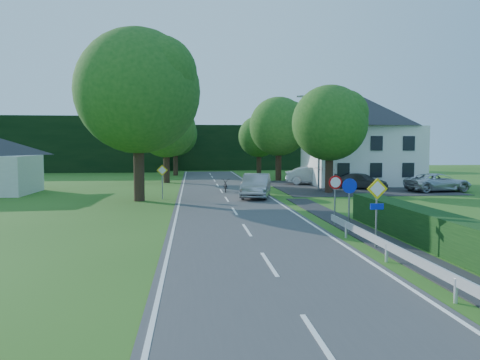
{
  "coord_description": "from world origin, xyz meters",
  "views": [
    {
      "loc": [
        -2.4,
        -8.34,
        3.75
      ],
      "look_at": [
        0.42,
        19.09,
        1.75
      ],
      "focal_mm": 35.0,
      "sensor_mm": 36.0,
      "label": 1
    }
  ],
  "objects": [
    {
      "name": "parked_car_silver_b",
      "position": [
        17.69,
        28.0,
        0.78
      ],
      "size": [
        5.55,
        3.04,
        1.47
      ],
      "primitive_type": "imported",
      "rotation": [
        0.0,
        0.0,
        1.69
      ],
      "color": "silver",
      "rests_on": "parking_pad"
    },
    {
      "name": "road",
      "position": [
        0.0,
        20.0,
        0.02
      ],
      "size": [
        7.0,
        80.0,
        0.04
      ],
      "primitive_type": "cube",
      "color": "#3E3E41",
      "rests_on": "ground"
    },
    {
      "name": "tree_left_far",
      "position": [
        -5.0,
        40.0,
        4.29
      ],
      "size": [
        7.0,
        7.0,
        8.58
      ],
      "primitive_type": null,
      "color": "#1D5118",
      "rests_on": "ground"
    },
    {
      "name": "line_centre",
      "position": [
        0.0,
        20.0,
        0.04
      ],
      "size": [
        0.12,
        80.0,
        0.01
      ],
      "primitive_type": null,
      "color": "white",
      "rests_on": "road"
    },
    {
      "name": "parked_car_silver_a",
      "position": [
        9.21,
        35.9,
        0.9
      ],
      "size": [
        5.44,
        2.7,
        1.71
      ],
      "primitive_type": "imported",
      "rotation": [
        0.0,
        0.0,
        1.39
      ],
      "color": "silver",
      "rests_on": "parking_pad"
    },
    {
      "name": "motorcycle",
      "position": [
        0.3,
        29.39,
        0.59
      ],
      "size": [
        0.85,
        2.12,
        1.09
      ],
      "primitive_type": "imported",
      "rotation": [
        0.0,
        0.0,
        -0.06
      ],
      "color": "black",
      "rests_on": "road"
    },
    {
      "name": "sign_priority_left",
      "position": [
        -4.5,
        24.98,
        1.72
      ],
      "size": [
        0.78,
        0.09,
        2.44
      ],
      "color": "slate",
      "rests_on": "ground"
    },
    {
      "name": "treeline_left",
      "position": [
        -28.0,
        62.0,
        4.0
      ],
      "size": [
        44.0,
        6.0,
        8.0
      ],
      "primitive_type": "cube",
      "color": "black",
      "rests_on": "ground"
    },
    {
      "name": "sign_roundabout",
      "position": [
        4.3,
        10.98,
        1.67
      ],
      "size": [
        0.64,
        0.08,
        2.37
      ],
      "color": "slate",
      "rests_on": "ground"
    },
    {
      "name": "streetlight",
      "position": [
        8.06,
        30.0,
        4.46
      ],
      "size": [
        2.03,
        0.18,
        8.0
      ],
      "color": "slate",
      "rests_on": "ground"
    },
    {
      "name": "sign_speed_limit",
      "position": [
        4.3,
        12.97,
        1.77
      ],
      "size": [
        0.64,
        0.11,
        2.37
      ],
      "color": "slate",
      "rests_on": "ground"
    },
    {
      "name": "parasol",
      "position": [
        9.25,
        32.2,
        1.03
      ],
      "size": [
        2.68,
        2.71,
        1.97
      ],
      "primitive_type": "imported",
      "rotation": [
        0.0,
        0.0,
        0.28
      ],
      "color": "#A20D23",
      "rests_on": "parking_pad"
    },
    {
      "name": "parking_pad",
      "position": [
        12.0,
        33.0,
        0.02
      ],
      "size": [
        14.0,
        16.0,
        0.04
      ],
      "primitive_type": "cube",
      "color": "#272729",
      "rests_on": "ground"
    },
    {
      "name": "tree_main",
      "position": [
        -6.0,
        24.0,
        5.82
      ],
      "size": [
        9.4,
        9.4,
        11.64
      ],
      "primitive_type": null,
      "color": "#1D5118",
      "rests_on": "ground"
    },
    {
      "name": "tree_right_far",
      "position": [
        7.0,
        42.0,
        4.54
      ],
      "size": [
        7.4,
        7.4,
        9.09
      ],
      "primitive_type": null,
      "color": "#1D5118",
      "rests_on": "ground"
    },
    {
      "name": "parked_car_grey",
      "position": [
        12.33,
        31.01,
        0.7
      ],
      "size": [
        4.56,
        4.48,
        1.32
      ],
      "primitive_type": "imported",
      "rotation": [
        0.0,
        0.0,
        0.81
      ],
      "color": "#47474C",
      "rests_on": "parking_pad"
    },
    {
      "name": "house_white",
      "position": [
        14.0,
        36.0,
        4.41
      ],
      "size": [
        10.6,
        8.4,
        8.6
      ],
      "color": "white",
      "rests_on": "ground"
    },
    {
      "name": "ground",
      "position": [
        0.0,
        0.0,
        0.0
      ],
      "size": [
        160.0,
        160.0,
        0.0
      ],
      "primitive_type": "plane",
      "color": "#295217",
      "rests_on": "ground"
    },
    {
      "name": "line_edge_right",
      "position": [
        3.25,
        20.0,
        0.04
      ],
      "size": [
        0.12,
        80.0,
        0.01
      ],
      "primitive_type": "cube",
      "color": "white",
      "rests_on": "road"
    },
    {
      "name": "tree_right_back",
      "position": [
        6.0,
        50.0,
        3.78
      ],
      "size": [
        6.2,
        6.2,
        7.56
      ],
      "primitive_type": null,
      "color": "#1D5118",
      "rests_on": "ground"
    },
    {
      "name": "moving_car",
      "position": [
        2.19,
        24.96,
        0.9
      ],
      "size": [
        2.92,
        5.47,
        1.71
      ],
      "primitive_type": "imported",
      "rotation": [
        0.0,
        0.0,
        -0.22
      ],
      "color": "#A6A5A9",
      "rests_on": "road"
    },
    {
      "name": "sign_priority_right",
      "position": [
        4.3,
        7.98,
        1.8
      ],
      "size": [
        0.78,
        0.09,
        2.59
      ],
      "color": "slate",
      "rests_on": "ground"
    },
    {
      "name": "tree_right_mid",
      "position": [
        8.5,
        28.0,
        4.29
      ],
      "size": [
        7.0,
        7.0,
        8.58
      ],
      "primitive_type": null,
      "color": "#1D5118",
      "rests_on": "ground"
    },
    {
      "name": "line_edge_left",
      "position": [
        -3.25,
        20.0,
        0.04
      ],
      "size": [
        0.12,
        80.0,
        0.01
      ],
      "primitive_type": "cube",
      "color": "white",
      "rests_on": "road"
    },
    {
      "name": "treeline_right",
      "position": [
        8.0,
        66.0,
        3.5
      ],
      "size": [
        30.0,
        5.0,
        7.0
      ],
      "primitive_type": "cube",
      "color": "black",
      "rests_on": "ground"
    },
    {
      "name": "tree_left_back",
      "position": [
        -4.5,
        52.0,
        4.04
      ],
      "size": [
        6.6,
        6.6,
        8.07
      ],
      "primitive_type": null,
      "color": "#1D5118",
      "rests_on": "ground"
    }
  ]
}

